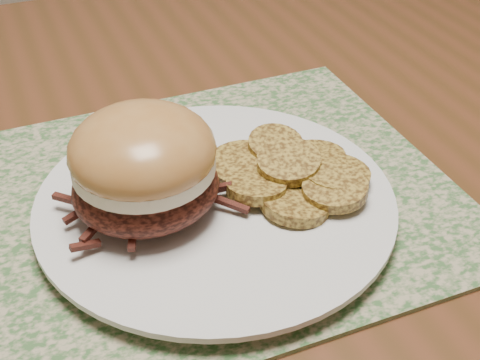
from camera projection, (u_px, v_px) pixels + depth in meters
name	position (u px, v px, depth m)	size (l,w,h in m)	color
dining_table	(399.00, 190.00, 0.68)	(1.50, 0.90, 0.75)	#582E19
placemat	(173.00, 207.00, 0.53)	(0.45, 0.33, 0.00)	#395F31
dinner_plate	(216.00, 205.00, 0.52)	(0.26, 0.26, 0.02)	silver
pork_sandwich	(144.00, 166.00, 0.47)	(0.13, 0.12, 0.08)	black
roasted_potatoes	(292.00, 173.00, 0.52)	(0.13, 0.14, 0.03)	olive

